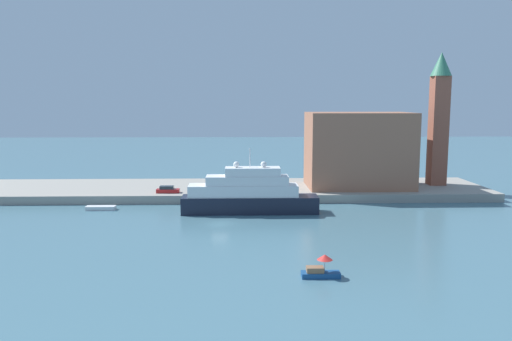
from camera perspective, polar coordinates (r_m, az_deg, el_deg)
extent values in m
plane|color=slate|center=(82.70, -4.06, -6.01)|extent=(400.00, 400.00, 0.00)
cube|color=gray|center=(108.87, -3.48, -2.20)|extent=(110.00, 21.87, 1.68)
cube|color=black|center=(90.42, -0.68, -3.82)|extent=(24.09, 4.70, 3.01)
cube|color=white|center=(89.94, -1.45, -2.24)|extent=(19.27, 4.33, 2.04)
cube|color=white|center=(89.64, -0.99, -1.09)|extent=(14.45, 3.95, 1.60)
cube|color=white|center=(89.43, -0.38, -0.11)|extent=(9.63, 3.58, 1.49)
cylinder|color=silver|center=(89.12, -0.69, 1.42)|extent=(0.16, 0.16, 3.34)
sphere|color=white|center=(89.33, 0.86, 0.70)|extent=(1.05, 1.05, 1.05)
sphere|color=white|center=(89.25, -2.23, 0.69)|extent=(1.05, 1.05, 1.05)
cube|color=navy|center=(58.88, 7.27, -11.51)|extent=(4.36, 1.50, 0.60)
cube|color=#8C6647|center=(58.58, 6.63, -10.97)|extent=(1.92, 1.20, 0.62)
cylinder|color=#B2B2B2|center=(58.62, 7.71, -10.56)|extent=(0.06, 0.06, 1.44)
cone|color=red|center=(58.30, 7.73, -9.60)|extent=(1.75, 1.75, 0.61)
cube|color=silver|center=(97.13, -17.02, -4.04)|extent=(5.29, 1.71, 0.72)
cube|color=#9E664C|center=(109.03, 11.43, 2.28)|extent=(21.40, 13.58, 15.67)
cube|color=#93513D|center=(116.24, 19.76, 4.19)|extent=(3.42, 3.42, 23.27)
cone|color=#387A5B|center=(116.32, 20.08, 11.15)|extent=(4.45, 4.45, 4.99)
cube|color=#B21E1E|center=(102.21, -9.84, -2.26)|extent=(4.51, 1.65, 0.76)
cube|color=#262D33|center=(102.13, -9.98, -1.88)|extent=(2.71, 1.49, 0.62)
cylinder|color=#334C8C|center=(101.54, -7.22, -2.10)|extent=(0.36, 0.36, 1.36)
sphere|color=tan|center=(101.41, -7.23, -1.66)|extent=(0.24, 0.24, 0.24)
cylinder|color=black|center=(99.63, -3.74, -2.43)|extent=(0.41, 0.41, 0.72)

